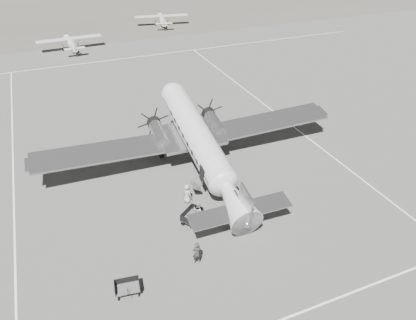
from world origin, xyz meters
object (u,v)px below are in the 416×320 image
Objects in this scene: dc3_airliner at (200,143)px; baggage_cart_far at (127,288)px; baggage_cart_near at (192,217)px; ramp_agent at (198,212)px; light_plane_right at (162,20)px; light_plane_left at (70,44)px; passenger at (187,194)px; ground_crew at (197,253)px.

baggage_cart_far is (-9.88, -11.96, -2.42)m from dc3_airliner.
ramp_agent is (0.49, -0.15, 0.45)m from baggage_cart_near.
light_plane_right is at bearing 78.91° from baggage_cart_far.
ramp_agent reaches higher than baggage_cart_near.
baggage_cart_near is (3.27, -51.40, -0.63)m from light_plane_left.
light_plane_right is at bearing 24.47° from light_plane_left.
light_plane_left reaches higher than passenger.
dc3_airliner is 8.09m from baggage_cart_near.
passenger is at bearing -8.88° from ramp_agent.
dc3_airliner is at bearing -56.35° from passenger.
light_plane_right reaches higher than ramp_agent.
ground_crew is at bearing -143.47° from baggage_cart_near.
ramp_agent is (1.71, 4.08, 0.07)m from ground_crew.
light_plane_right reaches higher than light_plane_left.
baggage_cart_far is 0.93× the size of ground_crew.
light_plane_left is 6.47× the size of passenger.
light_plane_left is (-6.73, 44.48, -1.74)m from dc3_airliner.
ground_crew is at bearing 142.93° from passenger.
light_plane_right is 64.19m from ramp_agent.
baggage_cart_near is 1.04× the size of ground_crew.
light_plane_left is at bearing 100.01° from dc3_airliner.
ramp_agent is (6.91, 4.89, 0.50)m from baggage_cart_far.
baggage_cart_near is at bearing -102.71° from ground_crew.
ramp_agent is 1.13× the size of passenger.
ramp_agent is at bearing 43.28° from baggage_cart_far.
dc3_airliner is 45.02m from light_plane_left.
ground_crew is at bearing 149.70° from ramp_agent.
ramp_agent is at bearing -111.39° from dc3_airliner.
light_plane_right is 6.52× the size of passenger.
dc3_airliner reaches higher than light_plane_right.
light_plane_right is (20.03, 10.54, 0.01)m from light_plane_left.
baggage_cart_far is at bearing -98.34° from light_plane_right.
baggage_cart_near is at bearing -89.65° from light_plane_left.
light_plane_left is 51.68m from ramp_agent.
dc3_airliner is 17.57× the size of passenger.
light_plane_left reaches higher than baggage_cart_far.
light_plane_right is at bearing -101.74° from ground_crew.
baggage_cart_far is 8.48m from ramp_agent.
light_plane_right is 6.62× the size of baggage_cart_far.
dc3_airliner is 56.63m from light_plane_right.
light_plane_right is at bearing -22.15° from ramp_agent.
dc3_airliner is at bearing 58.42° from baggage_cart_far.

